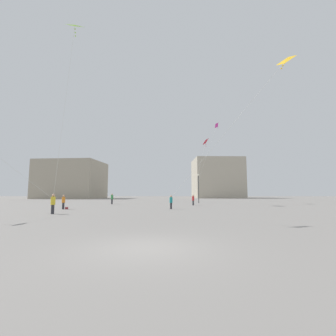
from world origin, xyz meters
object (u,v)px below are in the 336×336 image
kite_amber_delta (277,71)px  kite_lime_delta (74,31)px  kite_magenta_delta (216,127)px  building_centre_hall (217,178)px  person_in_red (193,200)px  person_in_green (112,198)px  kite_crimson_delta (205,142)px  person_in_yellow (53,203)px  person_in_teal (171,201)px  person_in_orange (63,201)px  building_left_hall (72,180)px  lamppost_east (199,184)px  handbag_beside_flyer (67,208)px

kite_amber_delta → kite_lime_delta: (-15.38, 2.38, 5.14)m
kite_magenta_delta → building_centre_hall: (8.35, 50.39, -6.96)m
person_in_red → person_in_green: (-13.41, 3.43, 0.10)m
kite_magenta_delta → kite_crimson_delta: (-3.09, -7.77, -4.76)m
person_in_yellow → person_in_red: bearing=-51.0°
person_in_yellow → kite_amber_delta: kite_amber_delta is taller
person_in_teal → kite_crimson_delta: size_ratio=0.17×
person_in_teal → person_in_orange: bearing=-119.2°
person_in_teal → kite_amber_delta: bearing=-0.3°
kite_crimson_delta → person_in_red: bearing=-145.8°
person_in_orange → person_in_yellow: size_ratio=0.92×
kite_lime_delta → building_left_hall: kite_lime_delta is taller
person_in_teal → building_left_hall: 67.04m
kite_magenta_delta → kite_lime_delta: bearing=-120.7°
building_left_hall → person_in_orange: bearing=-66.0°
person_in_red → lamppost_east: (1.59, 8.30, 2.74)m
kite_crimson_delta → building_centre_hall: building_centre_hall is taller
person_in_red → building_centre_hall: building_centre_hall is taller
building_centre_hall → person_in_teal: bearing=-103.8°
person_in_teal → kite_crimson_delta: 14.57m
person_in_yellow → kite_crimson_delta: (15.47, 16.99, 9.06)m
person_in_green → building_centre_hall: (26.99, 56.19, 6.85)m
kite_lime_delta → building_left_hall: (-29.48, 64.89, -8.63)m
kite_amber_delta → person_in_red: bearing=102.3°
kite_amber_delta → lamppost_east: kite_amber_delta is taller
person_in_orange → building_centre_hall: bearing=132.0°
kite_lime_delta → kite_crimson_delta: 24.06m
person_in_red → kite_magenta_delta: (5.24, 9.23, 13.92)m
kite_magenta_delta → building_left_hall: kite_magenta_delta is taller
kite_crimson_delta → kite_lime_delta: bearing=-123.8°
lamppost_east → handbag_beside_flyer: 24.46m
kite_crimson_delta → building_centre_hall: 59.31m
person_in_yellow → kite_lime_delta: size_ratio=0.12×
person_in_yellow → building_left_hall: bearing=13.1°
person_in_orange → building_left_hall: 61.77m
person_in_teal → building_centre_hall: size_ratio=0.08×
kite_magenta_delta → kite_crimson_delta: kite_magenta_delta is taller
person_in_red → kite_magenta_delta: 17.50m
kite_crimson_delta → handbag_beside_flyer: (-17.22, -10.72, -9.91)m
building_left_hall → kite_magenta_delta: bearing=-39.5°
person_in_orange → person_in_yellow: (2.11, -6.17, 0.07)m
person_in_green → handbag_beside_flyer: bearing=126.5°
kite_amber_delta → kite_crimson_delta: (-2.30, 21.89, -0.08)m
building_left_hall → building_centre_hall: (54.00, 12.78, 1.21)m
person_in_yellow → person_in_red: (13.32, 15.53, -0.09)m
kite_crimson_delta → lamppost_east: kite_crimson_delta is taller
kite_magenta_delta → handbag_beside_flyer: bearing=-137.7°
kite_crimson_delta → handbag_beside_flyer: size_ratio=28.91×
kite_lime_delta → person_in_yellow: bearing=133.4°
person_in_green → kite_magenta_delta: kite_magenta_delta is taller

